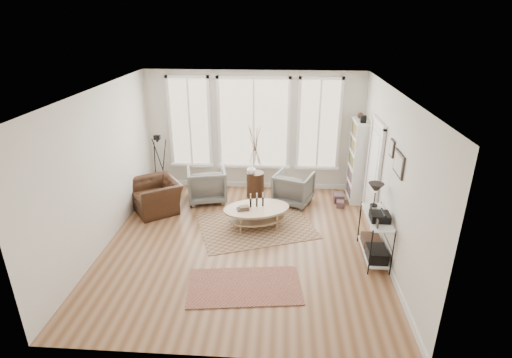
# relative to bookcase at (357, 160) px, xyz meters

# --- Properties ---
(room) EXTENTS (5.50, 5.54, 2.90)m
(room) POSITION_rel_bookcase_xyz_m (-2.42, -2.20, 0.47)
(room) COLOR #966B4A
(room) RESTS_ON ground
(bay_window) EXTENTS (4.14, 0.12, 2.24)m
(bay_window) POSITION_rel_bookcase_xyz_m (-2.44, 0.49, 0.65)
(bay_window) COLOR tan
(bay_window) RESTS_ON ground
(door) EXTENTS (0.09, 1.06, 2.22)m
(door) POSITION_rel_bookcase_xyz_m (0.13, -1.08, 0.17)
(door) COLOR silver
(door) RESTS_ON ground
(bookcase) EXTENTS (0.31, 0.85, 2.06)m
(bookcase) POSITION_rel_bookcase_xyz_m (0.00, 0.00, 0.00)
(bookcase) COLOR white
(bookcase) RESTS_ON ground
(low_shelf) EXTENTS (0.38, 1.08, 1.30)m
(low_shelf) POSITION_rel_bookcase_xyz_m (-0.06, -2.52, -0.44)
(low_shelf) COLOR white
(low_shelf) RESTS_ON ground
(wall_art) EXTENTS (0.04, 0.88, 0.44)m
(wall_art) POSITION_rel_bookcase_xyz_m (0.14, -2.49, 0.92)
(wall_art) COLOR black
(wall_art) RESTS_ON ground
(rug_main) EXTENTS (2.71, 2.37, 0.01)m
(rug_main) POSITION_rel_bookcase_xyz_m (-2.25, -1.53, -0.95)
(rug_main) COLOR brown
(rug_main) RESTS_ON ground
(rug_runner) EXTENTS (1.92, 1.22, 0.01)m
(rug_runner) POSITION_rel_bookcase_xyz_m (-2.29, -3.53, -0.94)
(rug_runner) COLOR maroon
(rug_runner) RESTS_ON ground
(coffee_table) EXTENTS (1.54, 1.21, 0.62)m
(coffee_table) POSITION_rel_bookcase_xyz_m (-2.24, -1.54, -0.62)
(coffee_table) COLOR tan
(coffee_table) RESTS_ON ground
(armchair_left) EXTENTS (1.05, 1.07, 0.81)m
(armchair_left) POSITION_rel_bookcase_xyz_m (-3.48, -0.34, -0.55)
(armchair_left) COLOR slate
(armchair_left) RESTS_ON ground
(armchair_right) EXTENTS (1.04, 1.05, 0.74)m
(armchair_right) POSITION_rel_bookcase_xyz_m (-1.46, -0.35, -0.58)
(armchair_right) COLOR slate
(armchair_right) RESTS_ON ground
(side_table) EXTENTS (0.41, 0.41, 1.74)m
(side_table) POSITION_rel_bookcase_xyz_m (-2.36, -0.08, -0.12)
(side_table) COLOR #372013
(side_table) RESTS_ON ground
(vase) EXTENTS (0.25, 0.25, 0.22)m
(vase) POSITION_rel_bookcase_xyz_m (-2.44, -0.17, -0.22)
(vase) COLOR silver
(vase) RESTS_ON side_table
(accent_chair) EXTENTS (1.41, 1.38, 0.69)m
(accent_chair) POSITION_rel_bookcase_xyz_m (-4.50, -0.93, -0.61)
(accent_chair) COLOR #372013
(accent_chair) RESTS_ON ground
(tripod_camera) EXTENTS (0.51, 0.51, 1.45)m
(tripod_camera) POSITION_rel_bookcase_xyz_m (-4.68, 0.03, -0.29)
(tripod_camera) COLOR black
(tripod_camera) RESTS_ON ground
(book_stack_near) EXTENTS (0.23, 0.30, 0.19)m
(book_stack_near) POSITION_rel_bookcase_xyz_m (-0.39, -0.22, -0.86)
(book_stack_near) COLOR brown
(book_stack_near) RESTS_ON ground
(book_stack_far) EXTENTS (0.19, 0.23, 0.14)m
(book_stack_far) POSITION_rel_bookcase_xyz_m (-0.39, -0.51, -0.89)
(book_stack_far) COLOR brown
(book_stack_far) RESTS_ON ground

